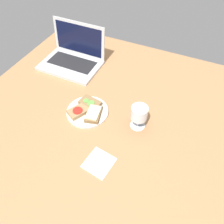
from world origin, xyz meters
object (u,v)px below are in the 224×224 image
object	(u,v)px
sandwich_with_cucumber	(90,103)
wine_glass	(139,114)
laptop	(73,58)
plate	(88,111)
sandwich_with_tomato	(79,111)
sandwich_with_cheese	(93,114)
napkin	(99,163)

from	to	relation	value
sandwich_with_cucumber	wine_glass	world-z (taller)	wine_glass
laptop	plate	bearing A→B (deg)	-48.93
sandwich_with_tomato	wine_glass	bearing A→B (deg)	10.86
sandwich_with_tomato	plate	bearing A→B (deg)	41.48
sandwich_with_tomato	laptop	size ratio (longest dim) A/B	0.34
sandwich_with_cheese	napkin	bearing A→B (deg)	-57.04
sandwich_with_tomato	napkin	distance (cm)	29.54
laptop	napkin	distance (cm)	72.01
sandwich_with_cucumber	laptop	xyz separation A→B (cm)	(-27.13, 27.77, 1.95)
napkin	laptop	bearing A→B (deg)	129.94
sandwich_with_cheese	laptop	distance (cm)	46.50
laptop	wine_glass	bearing A→B (deg)	-28.63
plate	wine_glass	bearing A→B (deg)	5.83
plate	sandwich_with_cheese	bearing A→B (deg)	-19.07
laptop	napkin	xyz separation A→B (cm)	(46.16, -55.12, -4.06)
wine_glass	napkin	world-z (taller)	wine_glass
sandwich_with_cucumber	wine_glass	size ratio (longest dim) A/B	0.93
napkin	sandwich_with_cucumber	bearing A→B (deg)	124.83
sandwich_with_cucumber	laptop	bearing A→B (deg)	134.33
plate	laptop	xyz separation A→B (cm)	(-27.95, 32.08, 3.66)
sandwich_with_cucumber	sandwich_with_tomato	bearing A→B (deg)	-109.22
sandwich_with_cheese	laptop	bearing A→B (deg)	133.80
wine_glass	napkin	distance (cm)	28.10
sandwich_with_tomato	sandwich_with_cheese	world-z (taller)	same
sandwich_with_tomato	laptop	bearing A→B (deg)	125.05
sandwich_with_tomato	sandwich_with_cheese	size ratio (longest dim) A/B	1.00
sandwich_with_cheese	sandwich_with_tomato	bearing A→B (deg)	-168.65
sandwich_with_cheese	napkin	distance (cm)	25.82
sandwich_with_cucumber	wine_glass	xyz separation A→B (cm)	(26.79, -1.66, 6.22)
sandwich_with_tomato	sandwich_with_cheese	bearing A→B (deg)	11.35
wine_glass	napkin	xyz separation A→B (cm)	(-7.75, -25.70, -8.33)
plate	wine_glass	distance (cm)	27.27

